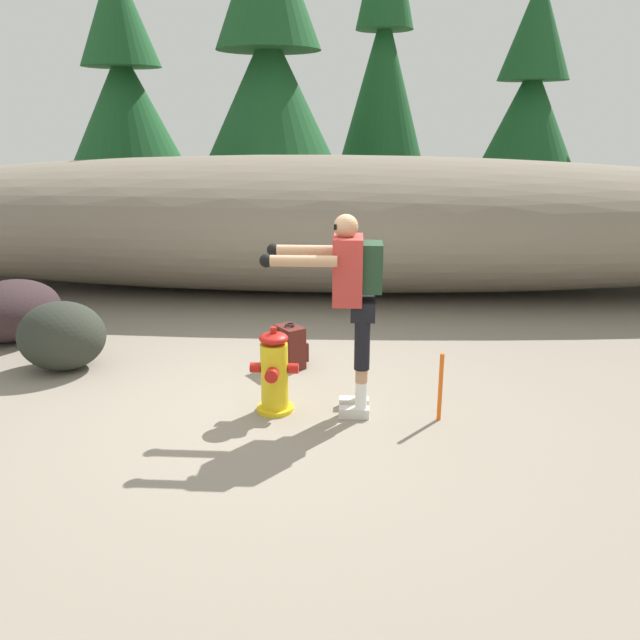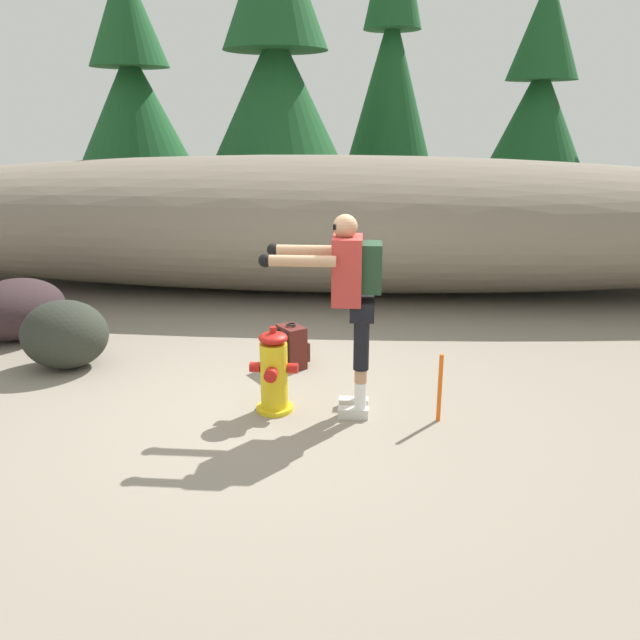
{
  "view_description": "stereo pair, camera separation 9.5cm",
  "coord_description": "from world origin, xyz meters",
  "px_view_note": "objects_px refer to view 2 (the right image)",
  "views": [
    {
      "loc": [
        0.68,
        -5.21,
        2.45
      ],
      "look_at": [
        0.32,
        0.28,
        0.75
      ],
      "focal_mm": 36.39,
      "sensor_mm": 36.0,
      "label": 1
    },
    {
      "loc": [
        0.77,
        -5.2,
        2.45
      ],
      "look_at": [
        0.32,
        0.28,
        0.75
      ],
      "focal_mm": 36.39,
      "sensor_mm": 36.0,
      "label": 2
    }
  ],
  "objects_px": {
    "fire_hydrant": "(274,373)",
    "utility_worker": "(350,290)",
    "survey_stake": "(440,388)",
    "boulder_mid": "(65,334)",
    "spare_backpack": "(292,347)",
    "boulder_large": "(17,309)"
  },
  "relations": [
    {
      "from": "fire_hydrant",
      "to": "utility_worker",
      "type": "xyz_separation_m",
      "value": [
        0.65,
        0.01,
        0.75
      ]
    },
    {
      "from": "survey_stake",
      "to": "boulder_mid",
      "type": "bearing_deg",
      "value": 165.54
    },
    {
      "from": "spare_backpack",
      "to": "boulder_mid",
      "type": "xyz_separation_m",
      "value": [
        -2.31,
        -0.2,
        0.14
      ]
    },
    {
      "from": "boulder_mid",
      "to": "boulder_large",
      "type": "bearing_deg",
      "value": 138.97
    },
    {
      "from": "fire_hydrant",
      "to": "boulder_mid",
      "type": "relative_size",
      "value": 0.89
    },
    {
      "from": "boulder_large",
      "to": "fire_hydrant",
      "type": "bearing_deg",
      "value": -27.78
    },
    {
      "from": "boulder_large",
      "to": "utility_worker",
      "type": "bearing_deg",
      "value": -23.64
    },
    {
      "from": "boulder_large",
      "to": "survey_stake",
      "type": "distance_m",
      "value": 5.03
    },
    {
      "from": "fire_hydrant",
      "to": "survey_stake",
      "type": "distance_m",
      "value": 1.42
    },
    {
      "from": "utility_worker",
      "to": "boulder_large",
      "type": "bearing_deg",
      "value": -24.12
    },
    {
      "from": "utility_worker",
      "to": "boulder_large",
      "type": "relative_size",
      "value": 1.52
    },
    {
      "from": "utility_worker",
      "to": "boulder_mid",
      "type": "distance_m",
      "value": 3.15
    },
    {
      "from": "fire_hydrant",
      "to": "spare_backpack",
      "type": "height_order",
      "value": "fire_hydrant"
    },
    {
      "from": "boulder_large",
      "to": "boulder_mid",
      "type": "bearing_deg",
      "value": -41.03
    },
    {
      "from": "boulder_large",
      "to": "boulder_mid",
      "type": "height_order",
      "value": "boulder_mid"
    },
    {
      "from": "fire_hydrant",
      "to": "boulder_large",
      "type": "height_order",
      "value": "fire_hydrant"
    },
    {
      "from": "boulder_mid",
      "to": "fire_hydrant",
      "type": "bearing_deg",
      "value": -20.74
    },
    {
      "from": "fire_hydrant",
      "to": "survey_stake",
      "type": "bearing_deg",
      "value": -3.61
    },
    {
      "from": "spare_backpack",
      "to": "boulder_mid",
      "type": "relative_size",
      "value": 0.54
    },
    {
      "from": "spare_backpack",
      "to": "survey_stake",
      "type": "relative_size",
      "value": 0.78
    },
    {
      "from": "boulder_mid",
      "to": "spare_backpack",
      "type": "bearing_deg",
      "value": 4.92
    },
    {
      "from": "spare_backpack",
      "to": "survey_stake",
      "type": "height_order",
      "value": "survey_stake"
    }
  ]
}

